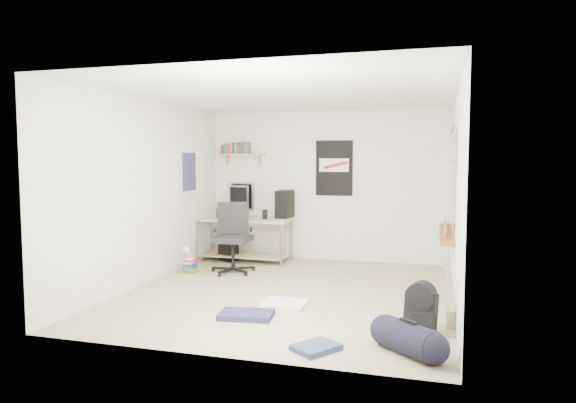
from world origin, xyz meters
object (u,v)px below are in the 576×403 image
(office_chair, at_px, (233,240))
(backpack, at_px, (421,312))
(desk, at_px, (244,239))
(book_stack, at_px, (189,264))
(duffel_bag, at_px, (408,339))

(office_chair, height_order, backpack, office_chair)
(office_chair, distance_m, backpack, 3.44)
(backpack, bearing_deg, desk, 149.53)
(office_chair, xyz_separation_m, book_stack, (-0.60, -0.25, -0.34))
(duffel_bag, relative_size, book_stack, 1.40)
(desk, relative_size, office_chair, 1.50)
(duffel_bag, bearing_deg, desk, 169.40)
(backpack, bearing_deg, office_chair, 158.11)
(duffel_bag, bearing_deg, book_stack, -175.57)
(backpack, xyz_separation_m, book_stack, (-3.38, 1.74, -0.05))
(desk, distance_m, duffel_bag, 4.49)
(book_stack, bearing_deg, desk, 67.74)
(backpack, distance_m, book_stack, 3.81)
(book_stack, bearing_deg, backpack, -27.26)
(desk, height_order, duffel_bag, desk)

